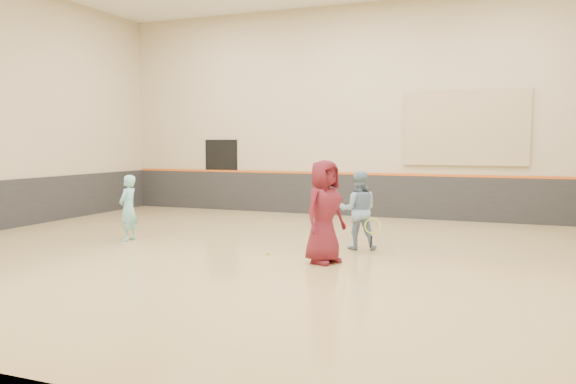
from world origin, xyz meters
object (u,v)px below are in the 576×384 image
at_px(girl, 128,208).
at_px(instructor, 358,210).
at_px(spare_racket, 323,232).
at_px(young_man, 324,212).

xyz_separation_m(girl, instructor, (4.83, 0.87, 0.07)).
distance_m(girl, spare_racket, 4.37).
distance_m(instructor, young_man, 1.50).
xyz_separation_m(instructor, young_man, (-0.24, -1.48, 0.13)).
relative_size(girl, young_man, 0.78).
bearing_deg(instructor, young_man, 64.49).
height_order(instructor, young_man, young_man).
xyz_separation_m(young_man, spare_racket, (-0.98, 2.99, -0.85)).
bearing_deg(girl, spare_racket, 117.38).
height_order(instructor, spare_racket, instructor).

